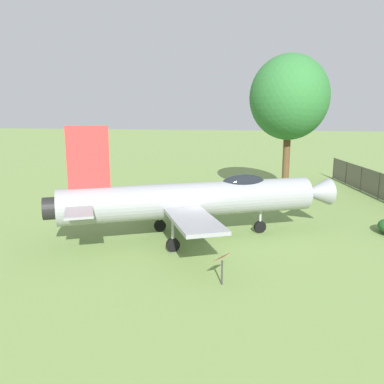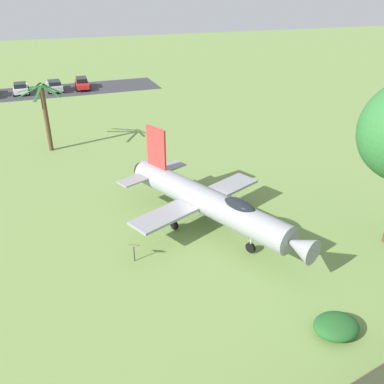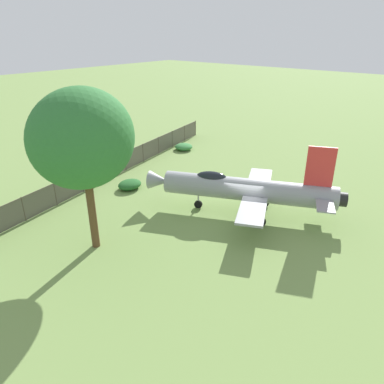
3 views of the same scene
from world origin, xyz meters
name	(u,v)px [view 1 (image 1 of 3)]	position (x,y,z in m)	size (l,w,h in m)	color
ground_plane	(191,239)	(0.00, 0.00, 0.00)	(200.00, 200.00, 0.00)	#75934C
display_jet	(198,199)	(0.15, -0.33, 1.95)	(9.37, 13.20, 5.41)	gray
shade_tree	(289,98)	(9.59, -4.93, 6.82)	(5.98, 5.18, 9.63)	brown
info_plaque	(222,262)	(-4.88, -1.96, 0.85)	(0.71, 0.60, 1.14)	#333333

